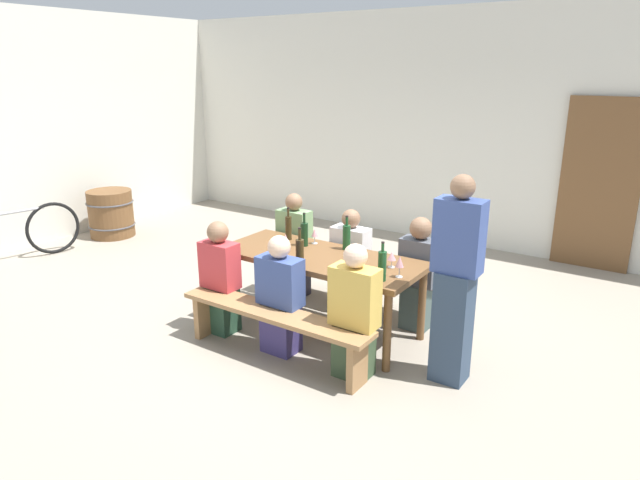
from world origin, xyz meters
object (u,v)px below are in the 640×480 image
object	(u,v)px
standing_host	(455,285)
seated_guest_far_2	(418,276)
wine_bottle_2	(347,237)
wine_glass_1	(286,240)
wine_glass_2	(392,256)
wine_glass_0	(359,255)
wine_barrel	(111,213)
seated_guest_far_0	(295,248)
seated_guest_far_1	(350,264)
parked_bicycle_0	(7,235)
seated_guest_near_2	(354,315)
bench_near	(274,322)
bench_far	(357,273)
wine_bottle_4	(288,227)
wine_glass_3	(400,262)
wine_glass_4	(315,233)
seated_guest_near_0	(220,280)
seated_guest_near_1	(280,298)
wine_bottle_0	(382,265)
wine_bottle_1	(304,234)
wooden_door	(599,185)
tasting_table	(320,264)
wine_bottle_3	(300,251)

from	to	relation	value
standing_host	seated_guest_far_2	bearing A→B (deg)	-49.22
wine_bottle_2	wine_glass_1	distance (m)	0.58
wine_glass_2	standing_host	bearing A→B (deg)	-19.98
wine_glass_0	wine_barrel	world-z (taller)	wine_glass_0
wine_barrel	standing_host	bearing A→B (deg)	-10.30
seated_guest_far_0	seated_guest_far_1	size ratio (longest dim) A/B	1.07
wine_barrel	wine_glass_1	bearing A→B (deg)	-13.16
wine_bottle_2	parked_bicycle_0	bearing A→B (deg)	-168.29
wine_glass_0	seated_guest_near_2	world-z (taller)	seated_guest_near_2
bench_near	seated_guest_far_1	size ratio (longest dim) A/B	1.72
bench_far	wine_bottle_4	distance (m)	0.89
seated_guest_near_2	seated_guest_far_0	bearing A→B (deg)	51.82
wine_glass_3	wine_glass_4	bearing A→B (deg)	161.39
seated_guest_near_0	seated_guest_near_1	world-z (taller)	seated_guest_near_0
parked_bicycle_0	bench_far	bearing A→B (deg)	-61.53
wine_bottle_0	wine_bottle_2	world-z (taller)	same
wine_bottle_1	seated_guest_near_0	world-z (taller)	seated_guest_near_0
wooden_door	standing_host	xyz separation A→B (m)	(-0.45, -3.52, -0.23)
wooden_door	bench_far	xyz separation A→B (m)	(-1.83, -2.65, -0.70)
wooden_door	standing_host	world-z (taller)	wooden_door
wooden_door	seated_guest_far_2	world-z (taller)	wooden_door
wooden_door	seated_guest_far_0	xyz separation A→B (m)	(-2.53, -2.80, -0.51)
bench_far	parked_bicycle_0	size ratio (longest dim) A/B	1.04
wine_glass_4	seated_guest_near_1	bearing A→B (deg)	-76.14
wine_bottle_4	standing_host	bearing A→B (deg)	-12.07
wine_bottle_1	seated_guest_far_2	distance (m)	1.17
seated_guest_near_1	seated_guest_near_0	bearing A→B (deg)	90.00
wine_bottle_4	wine_glass_0	xyz separation A→B (m)	(1.02, -0.35, -0.00)
wooden_door	wine_bottle_1	xyz separation A→B (m)	(-2.12, -3.20, -0.18)
tasting_table	wine_bottle_0	distance (m)	0.84
wine_bottle_3	wine_glass_0	xyz separation A→B (m)	(0.50, 0.18, 0.01)
wine_glass_2	wine_bottle_0	bearing A→B (deg)	-76.73
seated_guest_near_2	parked_bicycle_0	world-z (taller)	seated_guest_near_2
wooden_door	wine_glass_0	size ratio (longest dim) A/B	11.75
seated_guest_far_2	bench_near	bearing A→B (deg)	-30.88
wine_glass_0	tasting_table	bearing A→B (deg)	167.57
tasting_table	wine_bottle_2	distance (m)	0.38
wooden_door	seated_guest_near_0	bearing A→B (deg)	-123.43
wine_barrel	parked_bicycle_0	size ratio (longest dim) A/B	0.39
wine_glass_3	seated_guest_near_0	xyz separation A→B (m)	(-1.61, -0.45, -0.36)
seated_guest_far_1	wine_barrel	size ratio (longest dim) A/B	1.56
wine_bottle_4	standing_host	distance (m)	1.97
wine_bottle_1	wine_bottle_2	xyz separation A→B (m)	(0.40, 0.14, 0.00)
seated_guest_far_2	seated_guest_near_1	bearing A→B (deg)	-35.72
wine_bottle_2	wine_glass_4	size ratio (longest dim) A/B	2.18
wine_bottle_2	wine_barrel	size ratio (longest dim) A/B	0.48
wine_glass_1	standing_host	bearing A→B (deg)	-3.56
wine_glass_1	wine_glass_3	bearing A→B (deg)	-1.87
wine_bottle_1	seated_guest_near_2	bearing A→B (deg)	-35.64
seated_guest_far_1	parked_bicycle_0	distance (m)	4.54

